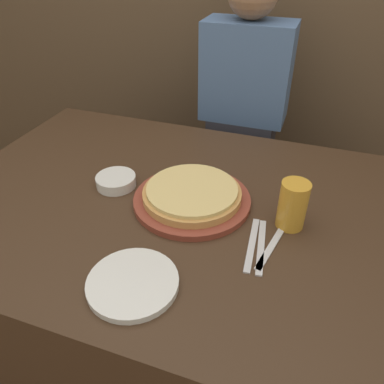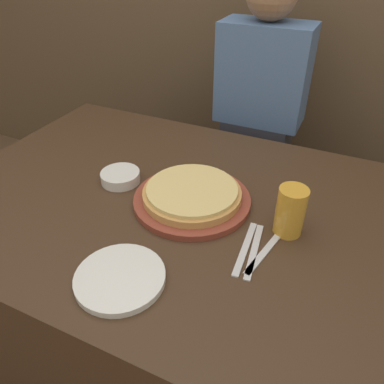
{
  "view_description": "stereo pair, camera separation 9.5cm",
  "coord_description": "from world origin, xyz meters",
  "px_view_note": "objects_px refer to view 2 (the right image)",
  "views": [
    {
      "loc": [
        0.37,
        -0.88,
        1.44
      ],
      "look_at": [
        0.07,
        0.01,
        0.77
      ],
      "focal_mm": 35.0,
      "sensor_mm": 36.0,
      "label": 1
    },
    {
      "loc": [
        0.46,
        -0.84,
        1.44
      ],
      "look_at": [
        0.07,
        0.01,
        0.77
      ],
      "focal_mm": 35.0,
      "sensor_mm": 36.0,
      "label": 2
    }
  ],
  "objects_px": {
    "dinner_knife": "(254,251)",
    "fork": "(245,248)",
    "pizza_on_board": "(192,196)",
    "side_bowl": "(120,177)",
    "spoon": "(263,254)",
    "diner_person": "(257,130)",
    "dinner_plate": "(120,278)",
    "beer_glass": "(291,209)"
  },
  "relations": [
    {
      "from": "dinner_knife",
      "to": "fork",
      "type": "bearing_deg",
      "value": 180.0
    },
    {
      "from": "pizza_on_board",
      "to": "fork",
      "type": "height_order",
      "value": "pizza_on_board"
    },
    {
      "from": "dinner_knife",
      "to": "side_bowl",
      "type": "bearing_deg",
      "value": 165.27
    },
    {
      "from": "dinner_knife",
      "to": "spoon",
      "type": "relative_size",
      "value": 1.18
    },
    {
      "from": "fork",
      "to": "diner_person",
      "type": "height_order",
      "value": "diner_person"
    },
    {
      "from": "dinner_plate",
      "to": "diner_person",
      "type": "bearing_deg",
      "value": 88.88
    },
    {
      "from": "fork",
      "to": "dinner_knife",
      "type": "relative_size",
      "value": 1.0
    },
    {
      "from": "side_bowl",
      "to": "spoon",
      "type": "height_order",
      "value": "side_bowl"
    },
    {
      "from": "side_bowl",
      "to": "spoon",
      "type": "distance_m",
      "value": 0.55
    },
    {
      "from": "spoon",
      "to": "side_bowl",
      "type": "bearing_deg",
      "value": 165.93
    },
    {
      "from": "pizza_on_board",
      "to": "fork",
      "type": "xyz_separation_m",
      "value": [
        0.22,
        -0.13,
        -0.02
      ]
    },
    {
      "from": "fork",
      "to": "spoon",
      "type": "xyz_separation_m",
      "value": [
        0.05,
        0.0,
        0.0
      ]
    },
    {
      "from": "side_bowl",
      "to": "pizza_on_board",
      "type": "bearing_deg",
      "value": -1.35
    },
    {
      "from": "diner_person",
      "to": "fork",
      "type": "bearing_deg",
      "value": -75.66
    },
    {
      "from": "diner_person",
      "to": "side_bowl",
      "type": "bearing_deg",
      "value": -110.17
    },
    {
      "from": "spoon",
      "to": "fork",
      "type": "bearing_deg",
      "value": 180.0
    },
    {
      "from": "dinner_plate",
      "to": "side_bowl",
      "type": "relative_size",
      "value": 1.69
    },
    {
      "from": "side_bowl",
      "to": "dinner_knife",
      "type": "height_order",
      "value": "side_bowl"
    },
    {
      "from": "dinner_plate",
      "to": "beer_glass",
      "type": "bearing_deg",
      "value": 47.56
    },
    {
      "from": "beer_glass",
      "to": "dinner_knife",
      "type": "height_order",
      "value": "beer_glass"
    },
    {
      "from": "beer_glass",
      "to": "fork",
      "type": "distance_m",
      "value": 0.17
    },
    {
      "from": "pizza_on_board",
      "to": "spoon",
      "type": "distance_m",
      "value": 0.3
    },
    {
      "from": "side_bowl",
      "to": "diner_person",
      "type": "bearing_deg",
      "value": 69.83
    },
    {
      "from": "beer_glass",
      "to": "spoon",
      "type": "relative_size",
      "value": 0.79
    },
    {
      "from": "pizza_on_board",
      "to": "fork",
      "type": "distance_m",
      "value": 0.25
    },
    {
      "from": "dinner_plate",
      "to": "spoon",
      "type": "relative_size",
      "value": 1.22
    },
    {
      "from": "dinner_plate",
      "to": "side_bowl",
      "type": "height_order",
      "value": "side_bowl"
    },
    {
      "from": "beer_glass",
      "to": "side_bowl",
      "type": "distance_m",
      "value": 0.57
    },
    {
      "from": "dinner_knife",
      "to": "diner_person",
      "type": "height_order",
      "value": "diner_person"
    },
    {
      "from": "dinner_knife",
      "to": "diner_person",
      "type": "xyz_separation_m",
      "value": [
        -0.24,
        0.86,
        -0.07
      ]
    },
    {
      "from": "beer_glass",
      "to": "side_bowl",
      "type": "xyz_separation_m",
      "value": [
        -0.57,
        0.01,
        -0.06
      ]
    },
    {
      "from": "spoon",
      "to": "diner_person",
      "type": "bearing_deg",
      "value": 107.42
    },
    {
      "from": "pizza_on_board",
      "to": "spoon",
      "type": "relative_size",
      "value": 2.0
    },
    {
      "from": "dinner_plate",
      "to": "spoon",
      "type": "distance_m",
      "value": 0.37
    },
    {
      "from": "pizza_on_board",
      "to": "dinner_knife",
      "type": "xyz_separation_m",
      "value": [
        0.24,
        -0.13,
        -0.02
      ]
    },
    {
      "from": "beer_glass",
      "to": "dinner_knife",
      "type": "bearing_deg",
      "value": -115.92
    },
    {
      "from": "spoon",
      "to": "dinner_knife",
      "type": "bearing_deg",
      "value": 180.0
    },
    {
      "from": "pizza_on_board",
      "to": "side_bowl",
      "type": "height_order",
      "value": "pizza_on_board"
    },
    {
      "from": "beer_glass",
      "to": "dinner_plate",
      "type": "distance_m",
      "value": 0.49
    },
    {
      "from": "fork",
      "to": "dinner_knife",
      "type": "height_order",
      "value": "same"
    },
    {
      "from": "beer_glass",
      "to": "diner_person",
      "type": "xyz_separation_m",
      "value": [
        -0.3,
        0.74,
        -0.15
      ]
    },
    {
      "from": "fork",
      "to": "spoon",
      "type": "height_order",
      "value": "same"
    }
  ]
}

